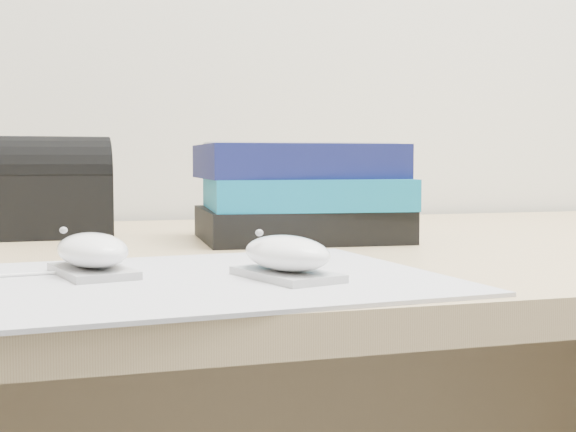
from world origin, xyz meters
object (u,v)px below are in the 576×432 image
object	(u,v)px
book_stack	(300,193)
pouch	(55,189)
mouse_front	(287,257)
desk	(332,421)
mouse_rear	(92,254)

from	to	relation	value
book_stack	pouch	size ratio (longest dim) A/B	1.87
mouse_front	pouch	distance (m)	0.47
mouse_front	desk	bearing A→B (deg)	64.15
mouse_rear	mouse_front	world-z (taller)	same
desk	pouch	world-z (taller)	pouch
desk	pouch	bearing A→B (deg)	163.84
desk	book_stack	distance (m)	0.30
mouse_rear	book_stack	size ratio (longest dim) A/B	0.41
book_stack	pouch	bearing A→B (deg)	157.12
desk	pouch	distance (m)	0.45
mouse_rear	mouse_front	size ratio (longest dim) A/B	0.99
desk	mouse_front	xyz separation A→B (m)	(-0.16, -0.34, 0.25)
mouse_front	book_stack	size ratio (longest dim) A/B	0.41
book_stack	mouse_front	bearing A→B (deg)	-109.76
desk	book_stack	xyz separation A→B (m)	(-0.05, -0.02, 0.29)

